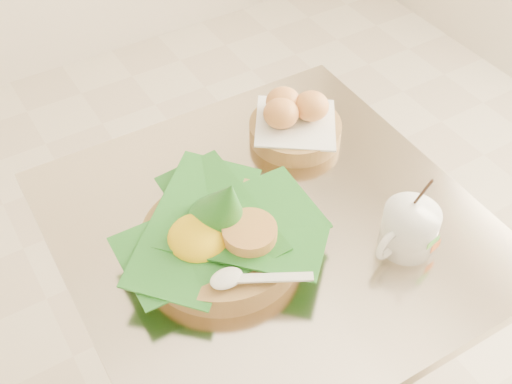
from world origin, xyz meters
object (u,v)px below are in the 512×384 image
bread_basket (294,121)px  rice_basket (221,234)px  cafe_table (269,297)px  coffee_mug (408,229)px

bread_basket → rice_basket: bearing=-145.5°
cafe_table → bread_basket: bread_basket is taller
coffee_mug → bread_basket: bearing=90.4°
cafe_table → bread_basket: size_ratio=3.50×
cafe_table → bread_basket: (0.16, 0.17, 0.26)m
rice_basket → bread_basket: (0.27, 0.18, -0.01)m
cafe_table → coffee_mug: (0.17, -0.16, 0.26)m
coffee_mug → rice_basket: bearing=150.7°
rice_basket → coffee_mug: size_ratio=2.08×
rice_basket → bread_basket: 0.32m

